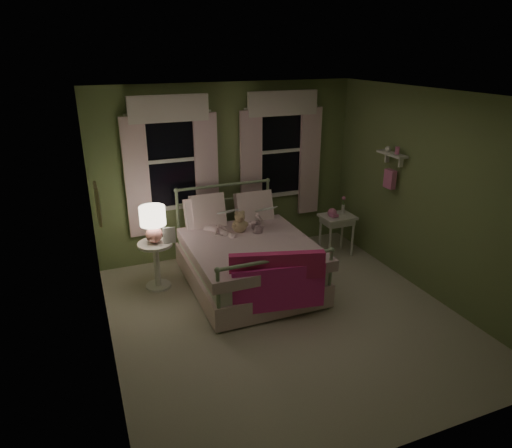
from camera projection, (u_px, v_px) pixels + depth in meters
name	position (u px, v px, depth m)	size (l,w,h in m)	color
room_shell	(288.00, 216.00, 5.06)	(4.20, 4.20, 4.20)	beige
bed	(246.00, 258.00, 6.18)	(1.58, 2.04, 1.18)	white
pink_throw	(278.00, 276.00, 5.22)	(1.09, 0.40, 0.71)	#D4296C
child_left	(216.00, 210.00, 6.25)	(0.29, 0.19, 0.80)	#F7D1DD
child_right	(254.00, 209.00, 6.46)	(0.34, 0.26, 0.69)	#F7D1DD
book_left	(222.00, 216.00, 6.03)	(0.20, 0.27, 0.03)	beige
book_right	(261.00, 214.00, 6.24)	(0.20, 0.27, 0.02)	beige
teddy_bear	(240.00, 223.00, 6.27)	(0.24, 0.20, 0.32)	tan
nightstand_left	(156.00, 259.00, 6.08)	(0.46, 0.46, 0.65)	white
table_lamp	(153.00, 221.00, 5.89)	(0.34, 0.34, 0.49)	pink
book_nightstand	(164.00, 243.00, 5.96)	(0.16, 0.22, 0.02)	beige
nightstand_right	(337.00, 222.00, 7.00)	(0.50, 0.40, 0.64)	white
pink_toy	(332.00, 213.00, 6.90)	(0.14, 0.18, 0.14)	pink
bud_vase	(343.00, 205.00, 7.00)	(0.06, 0.06, 0.28)	white
window_left	(171.00, 156.00, 6.41)	(1.34, 0.13, 1.96)	black
window_right	(281.00, 147.00, 7.00)	(1.34, 0.13, 1.96)	black
wall_shelf	(391.00, 167.00, 6.24)	(0.15, 0.50, 0.60)	white
framed_picture	(98.00, 204.00, 4.83)	(0.03, 0.32, 0.42)	beige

